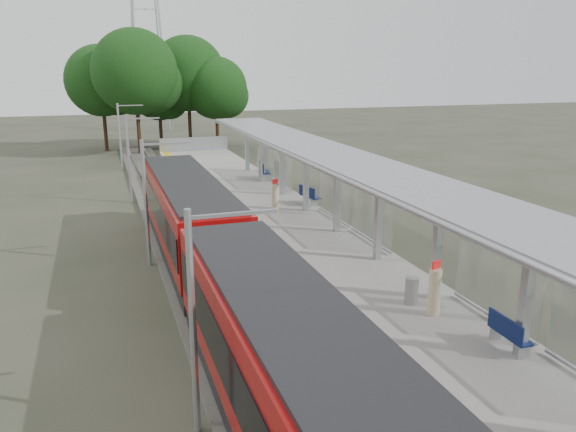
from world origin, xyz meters
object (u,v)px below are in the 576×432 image
object	(u,v)px
bench_mid	(309,195)
info_pillar_far	(275,198)
train	(222,266)
info_pillar_near	(434,292)
bench_near	(508,332)
litter_bin	(411,291)
bench_far	(264,170)

from	to	relation	value
bench_mid	info_pillar_far	size ratio (longest dim) A/B	0.88
train	info_pillar_near	bearing A→B (deg)	-30.90
bench_near	litter_bin	world-z (taller)	bench_near
bench_near	bench_far	xyz separation A→B (m)	(0.33, 24.25, 0.12)
bench_far	info_pillar_far	xyz separation A→B (m)	(-1.84, -8.46, 0.14)
info_pillar_far	bench_near	bearing A→B (deg)	-107.24
bench_far	train	bearing A→B (deg)	-102.38
litter_bin	train	bearing A→B (deg)	155.61
info_pillar_near	info_pillar_far	size ratio (longest dim) A/B	1.00
bench_near	bench_mid	world-z (taller)	bench_mid
bench_near	bench_far	world-z (taller)	bench_far
info_pillar_far	litter_bin	xyz separation A→B (m)	(0.64, -12.36, -0.31)
train	info_pillar_near	distance (m)	6.71
bench_near	info_pillar_near	size ratio (longest dim) A/B	0.81
bench_mid	bench_far	xyz separation A→B (m)	(-0.37, 7.47, 0.09)
bench_far	info_pillar_near	size ratio (longest dim) A/B	1.02
train	bench_far	bearing A→B (deg)	69.80
bench_mid	info_pillar_near	bearing A→B (deg)	-108.97
train	info_pillar_far	world-z (taller)	train
info_pillar_near	litter_bin	world-z (taller)	info_pillar_near
bench_near	bench_far	size ratio (longest dim) A/B	0.79
train	info_pillar_near	size ratio (longest dim) A/B	15.96
bench_near	info_pillar_far	world-z (taller)	info_pillar_far
bench_far	litter_bin	bearing A→B (deg)	-85.47
bench_near	bench_mid	bearing A→B (deg)	89.58
litter_bin	info_pillar_far	bearing A→B (deg)	92.99
info_pillar_near	bench_far	bearing A→B (deg)	67.97
train	info_pillar_far	size ratio (longest dim) A/B	15.90
info_pillar_near	bench_mid	bearing A→B (deg)	65.13
bench_far	info_pillar_near	distance (m)	21.78
bench_near	litter_bin	size ratio (longest dim) A/B	1.59
bench_near	bench_mid	xyz separation A→B (m)	(0.71, 16.78, 0.03)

